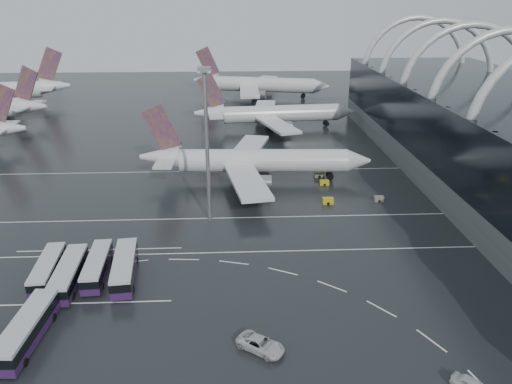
{
  "coord_description": "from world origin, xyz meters",
  "views": [
    {
      "loc": [
        -0.76,
        -77.03,
        40.93
      ],
      "look_at": [
        3.31,
        7.93,
        7.0
      ],
      "focal_mm": 35.0,
      "sensor_mm": 36.0,
      "label": 1
    }
  ],
  "objects_px": {
    "airliner_main": "(252,161)",
    "gse_cart_belly_b": "(319,174)",
    "bus_row_far_a": "(27,330)",
    "bus_row_near_a": "(48,269)",
    "bus_row_near_d": "(124,267)",
    "gse_cart_belly_e": "(324,183)",
    "van_curve_a": "(261,344)",
    "jet_remote_far": "(6,90)",
    "gse_cart_belly_a": "(328,201)",
    "airliner_gate_b": "(273,114)",
    "floodlight_mast": "(206,128)",
    "gse_cart_belly_d": "(379,199)",
    "airliner_gate_c": "(258,85)",
    "bus_row_near_b": "(69,274)",
    "bus_row_near_c": "(97,266)"
  },
  "relations": [
    {
      "from": "bus_row_near_b",
      "to": "van_curve_a",
      "type": "distance_m",
      "value": 32.44
    },
    {
      "from": "airliner_gate_b",
      "to": "bus_row_near_a",
      "type": "height_order",
      "value": "airliner_gate_b"
    },
    {
      "from": "bus_row_near_b",
      "to": "van_curve_a",
      "type": "bearing_deg",
      "value": -123.33
    },
    {
      "from": "van_curve_a",
      "to": "airliner_main",
      "type": "bearing_deg",
      "value": 34.94
    },
    {
      "from": "gse_cart_belly_b",
      "to": "floodlight_mast",
      "type": "bearing_deg",
      "value": -137.31
    },
    {
      "from": "airliner_gate_c",
      "to": "gse_cart_belly_e",
      "type": "height_order",
      "value": "airliner_gate_c"
    },
    {
      "from": "airliner_main",
      "to": "bus_row_near_a",
      "type": "bearing_deg",
      "value": -125.19
    },
    {
      "from": "gse_cart_belly_d",
      "to": "gse_cart_belly_e",
      "type": "distance_m",
      "value": 14.14
    },
    {
      "from": "gse_cart_belly_b",
      "to": "gse_cart_belly_e",
      "type": "height_order",
      "value": "gse_cart_belly_b"
    },
    {
      "from": "airliner_gate_c",
      "to": "bus_row_near_a",
      "type": "bearing_deg",
      "value": -92.77
    },
    {
      "from": "jet_remote_far",
      "to": "bus_row_near_d",
      "type": "xyz_separation_m",
      "value": [
        71.35,
        -132.7,
        -3.8
      ]
    },
    {
      "from": "airliner_gate_b",
      "to": "jet_remote_far",
      "type": "height_order",
      "value": "jet_remote_far"
    },
    {
      "from": "bus_row_near_c",
      "to": "van_curve_a",
      "type": "distance_m",
      "value": 30.69
    },
    {
      "from": "gse_cart_belly_d",
      "to": "gse_cart_belly_e",
      "type": "height_order",
      "value": "gse_cart_belly_e"
    },
    {
      "from": "airliner_main",
      "to": "bus_row_near_d",
      "type": "distance_m",
      "value": 47.76
    },
    {
      "from": "bus_row_near_d",
      "to": "gse_cart_belly_a",
      "type": "relative_size",
      "value": 6.1
    },
    {
      "from": "jet_remote_far",
      "to": "bus_row_near_c",
      "type": "height_order",
      "value": "jet_remote_far"
    },
    {
      "from": "airliner_main",
      "to": "gse_cart_belly_b",
      "type": "height_order",
      "value": "airliner_main"
    },
    {
      "from": "jet_remote_far",
      "to": "bus_row_near_d",
      "type": "relative_size",
      "value": 3.61
    },
    {
      "from": "bus_row_far_a",
      "to": "gse_cart_belly_d",
      "type": "distance_m",
      "value": 71.46
    },
    {
      "from": "airliner_gate_c",
      "to": "bus_row_far_a",
      "type": "relative_size",
      "value": 4.11
    },
    {
      "from": "bus_row_near_c",
      "to": "gse_cart_belly_e",
      "type": "relative_size",
      "value": 6.17
    },
    {
      "from": "bus_row_near_d",
      "to": "floodlight_mast",
      "type": "distance_m",
      "value": 29.11
    },
    {
      "from": "bus_row_near_d",
      "to": "gse_cart_belly_e",
      "type": "height_order",
      "value": "bus_row_near_d"
    },
    {
      "from": "airliner_gate_c",
      "to": "bus_row_near_b",
      "type": "relative_size",
      "value": 4.23
    },
    {
      "from": "airliner_main",
      "to": "floodlight_mast",
      "type": "relative_size",
      "value": 1.85
    },
    {
      "from": "airliner_gate_b",
      "to": "gse_cart_belly_b",
      "type": "distance_m",
      "value": 47.65
    },
    {
      "from": "airliner_gate_b",
      "to": "gse_cart_belly_b",
      "type": "xyz_separation_m",
      "value": [
        7.39,
        -46.9,
        -3.94
      ]
    },
    {
      "from": "airliner_main",
      "to": "gse_cart_belly_d",
      "type": "distance_m",
      "value": 30.3
    },
    {
      "from": "bus_row_near_b",
      "to": "van_curve_a",
      "type": "relative_size",
      "value": 2.21
    },
    {
      "from": "bus_row_far_a",
      "to": "gse_cart_belly_a",
      "type": "height_order",
      "value": "bus_row_far_a"
    },
    {
      "from": "van_curve_a",
      "to": "bus_row_near_d",
      "type": "bearing_deg",
      "value": 84.35
    },
    {
      "from": "floodlight_mast",
      "to": "gse_cart_belly_d",
      "type": "relative_size",
      "value": 14.92
    },
    {
      "from": "jet_remote_far",
      "to": "gse_cart_belly_d",
      "type": "bearing_deg",
      "value": 130.21
    },
    {
      "from": "van_curve_a",
      "to": "gse_cart_belly_d",
      "type": "xyz_separation_m",
      "value": [
        27.69,
        46.24,
        -0.32
      ]
    },
    {
      "from": "bus_row_near_c",
      "to": "floodlight_mast",
      "type": "xyz_separation_m",
      "value": [
        16.6,
        19.81,
        16.61
      ]
    },
    {
      "from": "gse_cart_belly_d",
      "to": "airliner_gate_b",
      "type": "bearing_deg",
      "value": 105.66
    },
    {
      "from": "airliner_gate_b",
      "to": "bus_row_far_a",
      "type": "relative_size",
      "value": 3.78
    },
    {
      "from": "jet_remote_far",
      "to": "van_curve_a",
      "type": "height_order",
      "value": "jet_remote_far"
    },
    {
      "from": "bus_row_near_a",
      "to": "gse_cart_belly_a",
      "type": "height_order",
      "value": "bus_row_near_a"
    },
    {
      "from": "airliner_main",
      "to": "floodlight_mast",
      "type": "xyz_separation_m",
      "value": [
        -9.01,
        -22.03,
        13.75
      ]
    },
    {
      "from": "van_curve_a",
      "to": "floodlight_mast",
      "type": "relative_size",
      "value": 0.21
    },
    {
      "from": "van_curve_a",
      "to": "gse_cart_belly_e",
      "type": "relative_size",
      "value": 2.97
    },
    {
      "from": "bus_row_far_a",
      "to": "bus_row_near_a",
      "type": "bearing_deg",
      "value": 12.46
    },
    {
      "from": "airliner_gate_c",
      "to": "bus_row_near_a",
      "type": "height_order",
      "value": "airliner_gate_c"
    },
    {
      "from": "bus_row_near_b",
      "to": "floodlight_mast",
      "type": "xyz_separation_m",
      "value": [
        20.23,
        22.08,
        16.5
      ]
    },
    {
      "from": "bus_row_near_b",
      "to": "gse_cart_belly_a",
      "type": "distance_m",
      "value": 53.23
    },
    {
      "from": "jet_remote_far",
      "to": "floodlight_mast",
      "type": "xyz_separation_m",
      "value": [
        83.58,
        -112.04,
        12.66
      ]
    },
    {
      "from": "jet_remote_far",
      "to": "bus_row_near_a",
      "type": "xyz_separation_m",
      "value": [
        59.66,
        -132.47,
        -3.96
      ]
    },
    {
      "from": "airliner_gate_b",
      "to": "jet_remote_far",
      "type": "xyz_separation_m",
      "value": [
        -101.48,
        41.81,
        1.08
      ]
    }
  ]
}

